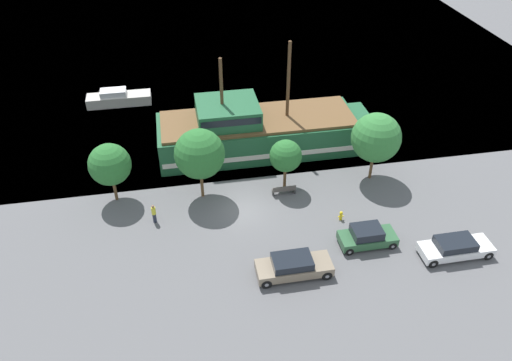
{
  "coord_description": "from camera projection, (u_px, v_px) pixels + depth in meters",
  "views": [
    {
      "loc": [
        -4.35,
        -29.11,
        24.58
      ],
      "look_at": [
        1.33,
        2.0,
        1.2
      ],
      "focal_mm": 35.0,
      "sensor_mm": 36.0,
      "label": 1
    }
  ],
  "objects": [
    {
      "name": "moored_boat_dockside",
      "position": [
        118.0,
        98.0,
        51.84
      ],
      "size": [
        6.53,
        1.91,
        1.64
      ],
      "color": "#B7B2A8",
      "rests_on": "water_surface"
    },
    {
      "name": "parked_car_curb_front",
      "position": [
        455.0,
        247.0,
        34.0
      ],
      "size": [
        4.97,
        1.87,
        1.37
      ],
      "color": "white",
      "rests_on": "ground_plane"
    },
    {
      "name": "water_surface",
      "position": [
        196.0,
        21.0,
        73.07
      ],
      "size": [
        80.0,
        80.0,
        0.0
      ],
      "primitive_type": "plane",
      "color": "slate",
      "rests_on": "ground"
    },
    {
      "name": "bench_promenade_east",
      "position": [
        284.0,
        190.0,
        39.59
      ],
      "size": [
        1.87,
        0.45,
        0.85
      ],
      "color": "#4C4742",
      "rests_on": "ground_plane"
    },
    {
      "name": "tree_row_midwest",
      "position": [
        286.0,
        156.0,
        38.87
      ],
      "size": [
        2.56,
        2.56,
        4.31
      ],
      "color": "brown",
      "rests_on": "ground_plane"
    },
    {
      "name": "ground_plane",
      "position": [
        244.0,
        210.0,
        38.26
      ],
      "size": [
        160.0,
        160.0,
        0.0
      ],
      "primitive_type": "plane",
      "color": "#5B5B5E"
    },
    {
      "name": "tree_row_mideast",
      "position": [
        200.0,
        154.0,
        37.31
      ],
      "size": [
        3.84,
        3.84,
        5.92
      ],
      "color": "brown",
      "rests_on": "ground_plane"
    },
    {
      "name": "parked_car_curb_rear",
      "position": [
        293.0,
        266.0,
        32.54
      ],
      "size": [
        4.98,
        1.92,
        1.47
      ],
      "color": "#7F705B",
      "rests_on": "ground_plane"
    },
    {
      "name": "tree_row_east",
      "position": [
        110.0,
        165.0,
        37.38
      ],
      "size": [
        3.22,
        3.22,
        4.93
      ],
      "color": "brown",
      "rests_on": "ground_plane"
    },
    {
      "name": "pedestrian_walking_near",
      "position": [
        154.0,
        214.0,
        36.7
      ],
      "size": [
        0.32,
        0.32,
        1.58
      ],
      "color": "#232838",
      "rests_on": "ground_plane"
    },
    {
      "name": "parked_car_curb_mid",
      "position": [
        367.0,
        236.0,
        34.84
      ],
      "size": [
        3.98,
        1.82,
        1.49
      ],
      "color": "#2D5B38",
      "rests_on": "ground_plane"
    },
    {
      "name": "fire_hydrant",
      "position": [
        341.0,
        215.0,
        37.14
      ],
      "size": [
        0.42,
        0.25,
        0.76
      ],
      "color": "yellow",
      "rests_on": "ground_plane"
    },
    {
      "name": "pirate_ship",
      "position": [
        256.0,
        131.0,
        44.24
      ],
      "size": [
        18.8,
        6.0,
        9.86
      ],
      "color": "#1E5633",
      "rests_on": "water_surface"
    },
    {
      "name": "tree_row_west",
      "position": [
        376.0,
        138.0,
        39.38
      ],
      "size": [
        3.97,
        3.97,
        5.88
      ],
      "color": "brown",
      "rests_on": "ground_plane"
    }
  ]
}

